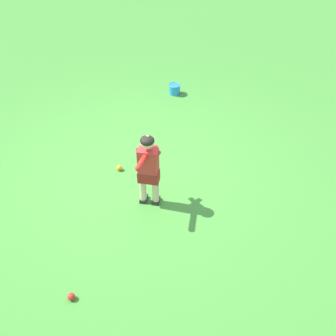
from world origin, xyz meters
name	(u,v)px	position (x,y,z in m)	size (l,w,h in m)	color
ground_plane	(135,177)	(0.00, 0.00, 0.00)	(40.00, 40.00, 0.00)	#479338
child_batter	(148,165)	(0.54, -0.11, 0.65)	(0.46, 0.52, 1.08)	#232328
play_ball_center_lawn	(119,168)	(-0.27, -0.10, 0.04)	(0.08, 0.08, 0.08)	orange
play_ball_far_right	(71,297)	(1.31, -1.61, 0.04)	(0.08, 0.08, 0.08)	red
toy_bucket	(175,89)	(-1.62, 1.85, 0.10)	(0.22, 0.22, 0.19)	#2884DB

